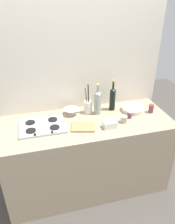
{
  "coord_description": "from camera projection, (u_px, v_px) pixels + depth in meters",
  "views": [
    {
      "loc": [
        -0.51,
        -1.92,
        2.13
      ],
      "look_at": [
        0.0,
        0.0,
        1.02
      ],
      "focal_mm": 35.59,
      "sensor_mm": 36.0,
      "label": 1
    }
  ],
  "objects": [
    {
      "name": "utensil_crock",
      "position": [
        88.0,
        107.0,
        2.47
      ],
      "size": [
        0.09,
        0.09,
        0.33
      ],
      "color": "silver",
      "rests_on": "counter_block"
    },
    {
      "name": "mixing_bowl",
      "position": [
        71.0,
        111.0,
        2.45
      ],
      "size": [
        0.16,
        0.16,
        0.07
      ],
      "color": "white",
      "rests_on": "counter_block"
    },
    {
      "name": "wine_bottle_leftmost",
      "position": [
        112.0,
        99.0,
        2.51
      ],
      "size": [
        0.07,
        0.07,
        0.36
      ],
      "color": "black",
      "rests_on": "counter_block"
    },
    {
      "name": "backsplash_panel",
      "position": [
        79.0,
        87.0,
        2.54
      ],
      "size": [
        1.9,
        0.06,
        2.28
      ],
      "primitive_type": "cube",
      "color": "beige",
      "rests_on": "ground"
    },
    {
      "name": "stovetop_hob",
      "position": [
        42.0,
        126.0,
        2.24
      ],
      "size": [
        0.46,
        0.34,
        0.04
      ],
      "color": "#B2B2B7",
      "rests_on": "counter_block"
    },
    {
      "name": "condiment_jar_spare",
      "position": [
        124.0,
        119.0,
        2.31
      ],
      "size": [
        0.07,
        0.07,
        0.07
      ],
      "color": "#9E998C",
      "rests_on": "counter_block"
    },
    {
      "name": "condiment_jar_front",
      "position": [
        151.0,
        109.0,
        2.49
      ],
      "size": [
        0.06,
        0.06,
        0.1
      ],
      "color": "#66384C",
      "rests_on": "counter_block"
    },
    {
      "name": "plate_stack",
      "position": [
        133.0,
        109.0,
        2.54
      ],
      "size": [
        0.26,
        0.26,
        0.05
      ],
      "color": "silver",
      "rests_on": "counter_block"
    },
    {
      "name": "condiment_jar_rear",
      "position": [
        130.0,
        115.0,
        2.39
      ],
      "size": [
        0.05,
        0.05,
        0.08
      ],
      "color": "#66384C",
      "rests_on": "counter_block"
    },
    {
      "name": "butter_dish",
      "position": [
        110.0,
        124.0,
        2.23
      ],
      "size": [
        0.14,
        0.09,
        0.07
      ],
      "primitive_type": "cube",
      "rotation": [
        0.0,
        0.0,
        -0.02
      ],
      "color": "silver",
      "rests_on": "counter_block"
    },
    {
      "name": "ground_plane",
      "position": [
        88.0,
        183.0,
        2.77
      ],
      "size": [
        6.0,
        6.0,
        0.0
      ],
      "primitive_type": "plane",
      "color": "#47423D",
      "rests_on": "ground"
    },
    {
      "name": "wine_bottle_mid_left",
      "position": [
        98.0,
        102.0,
        2.42
      ],
      "size": [
        0.08,
        0.08,
        0.35
      ],
      "color": "gray",
      "rests_on": "counter_block"
    },
    {
      "name": "cutting_board",
      "position": [
        83.0,
        127.0,
        2.23
      ],
      "size": [
        0.27,
        0.23,
        0.02
      ],
      "primitive_type": "cube",
      "rotation": [
        0.0,
        0.0,
        -0.26
      ],
      "color": "#9E7A4C",
      "rests_on": "counter_block"
    },
    {
      "name": "counter_block",
      "position": [
        88.0,
        155.0,
        2.55
      ],
      "size": [
        1.8,
        0.7,
        0.9
      ],
      "primitive_type": "cube",
      "color": "tan",
      "rests_on": "ground"
    }
  ]
}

